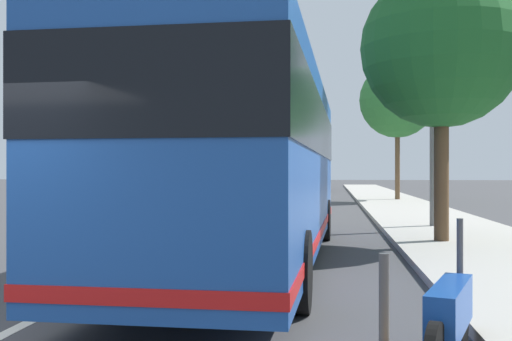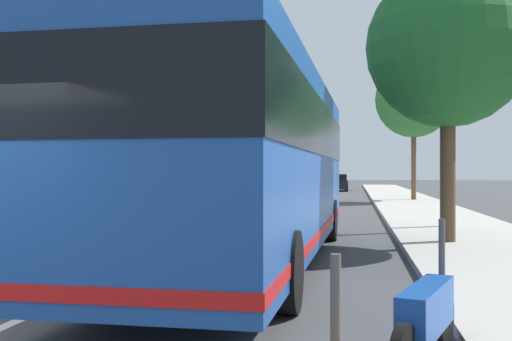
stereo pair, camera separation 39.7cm
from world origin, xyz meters
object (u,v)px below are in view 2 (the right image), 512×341
Objects in this scene: coach_bus at (252,158)px; utility_pole at (444,123)px; motorcycle_nearest_curb at (427,319)px; car_oncoming at (206,197)px; roadside_tree_mid_block at (448,47)px; roadside_tree_far_block at (414,100)px; car_side_street at (337,183)px; car_behind_bus at (281,183)px; car_ahead_same_lane at (263,188)px.

utility_pole reaches higher than coach_bus.
car_oncoming reaches higher than motorcycle_nearest_curb.
roadside_tree_mid_block is 0.82× the size of roadside_tree_far_block.
roadside_tree_far_block is 16.47m from utility_pole.
motorcycle_nearest_curb is 46.61m from car_side_street.
utility_pole is at bearing -31.66° from coach_bus.
coach_bus is 2.92× the size of car_behind_bus.
car_ahead_same_lane is (31.30, 6.09, 0.21)m from motorcycle_nearest_curb.
roadside_tree_far_block is (22.90, -5.10, 3.65)m from coach_bus.
utility_pole is at bearing 177.41° from roadside_tree_far_block.
coach_bus is 11.18m from car_oncoming.
car_behind_bus is 13.52m from car_ahead_same_lane.
car_ahead_same_lane is at bearing -179.08° from car_oncoming.
roadside_tree_mid_block is (-22.58, -7.56, 3.77)m from car_ahead_same_lane.
car_oncoming is 1.02× the size of car_behind_bus.
car_side_street is 34.37m from utility_pole.
car_oncoming is at bearing 5.12° from car_ahead_same_lane.
roadside_tree_mid_block reaches higher than car_side_street.
car_side_street is (15.27, -4.07, 0.01)m from car_ahead_same_lane.
coach_bus is 25.73m from car_ahead_same_lane.
roadside_tree_mid_block reaches higher than coach_bus.
roadside_tree_mid_block is at bearing 176.63° from roadside_tree_far_block.
motorcycle_nearest_curb is at bearing 170.44° from roadside_tree_mid_block.
utility_pole reaches higher than car_side_street.
roadside_tree_far_block is at bearing -3.37° from roadside_tree_mid_block.
roadside_tree_far_block is (12.36, -8.60, 4.87)m from car_oncoming.
roadside_tree_mid_block reaches higher than car_behind_bus.
car_behind_bus is at bearing 12.53° from roadside_tree_mid_block.
motorcycle_nearest_curb is 29.34m from roadside_tree_far_block.
car_behind_bus is (38.95, 4.10, -1.28)m from coach_bus.
car_oncoming is 0.55× the size of roadside_tree_far_block.
car_behind_bus reaches higher than car_ahead_same_lane.
car_side_street is at bearing 169.66° from car_ahead_same_lane.
roadside_tree_mid_block is (-36.10, -8.02, 3.78)m from car_behind_bus.
car_ahead_same_lane is at bearing 29.40° from motorcycle_nearest_curb.
motorcycle_nearest_curb is 0.34× the size of roadside_tree_mid_block.
coach_bus reaches higher than car_side_street.
roadside_tree_far_block is (-2.53, -8.74, 4.92)m from car_ahead_same_lane.
utility_pole reaches higher than car_ahead_same_lane.
motorcycle_nearest_curb is 0.51× the size of car_behind_bus.
car_behind_bus is (28.41, 0.61, -0.05)m from car_oncoming.
utility_pole is (-16.26, 0.73, -2.54)m from roadside_tree_far_block.
coach_bus is 8.03m from utility_pole.
roadside_tree_mid_block is at bearing 8.82° from motorcycle_nearest_curb.
coach_bus is 1.97× the size of utility_pole.
utility_pole reaches higher than car_behind_bus.
car_oncoming is at bearing 20.02° from coach_bus.
motorcycle_nearest_curb is at bearing 20.32° from car_oncoming.
car_behind_bus is 19.15m from roadside_tree_far_block.
car_ahead_same_lane is 0.56× the size of roadside_tree_far_block.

